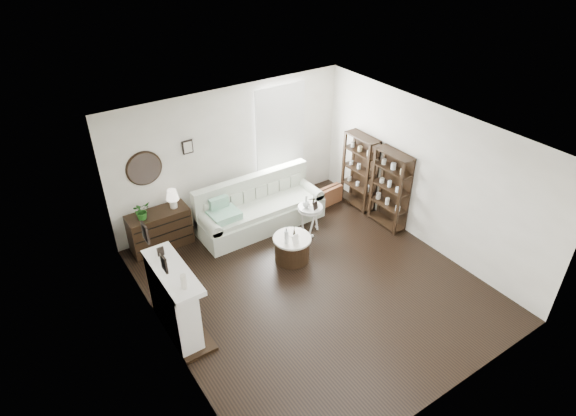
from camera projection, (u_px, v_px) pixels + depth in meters
room at (264, 135)px, 9.63m from camera, size 5.50×5.50×5.50m
fireplace at (175, 303)px, 7.09m from camera, size 0.50×1.40×1.84m
shelf_unit_far at (360, 171)px, 10.01m from camera, size 0.30×0.80×1.60m
shelf_unit_near at (390, 189)px, 9.38m from camera, size 0.30×0.80×1.60m
sofa at (259, 210)px, 9.63m from camera, size 2.54×0.88×0.99m
quilt at (224, 215)px, 9.01m from camera, size 0.56×0.46×0.14m
suitcase at (330, 195)px, 10.37m from camera, size 0.59×0.24×0.39m
dresser at (160, 229)px, 8.97m from camera, size 1.13×0.48×0.75m
table_lamp at (173, 199)px, 8.83m from camera, size 0.28×0.28×0.37m
potted_plant at (141, 211)px, 8.52m from camera, size 0.37×0.35×0.33m
drum_table at (292, 248)px, 8.70m from camera, size 0.69×0.69×0.48m
pedestal_table at (310, 209)px, 9.27m from camera, size 0.49×0.49×0.59m
eiffel_drum at (294, 231)px, 8.60m from camera, size 0.11×0.11×0.18m
bottle_drum at (286, 236)px, 8.35m from camera, size 0.07×0.07×0.32m
card_frame_drum at (295, 239)px, 8.38m from camera, size 0.14×0.08×0.18m
eiffel_ped at (314, 200)px, 9.26m from camera, size 0.14×0.14×0.20m
flask_ped at (306, 202)px, 9.15m from camera, size 0.14×0.14×0.26m
card_frame_ped at (315, 206)px, 9.12m from camera, size 0.13×0.08×0.16m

